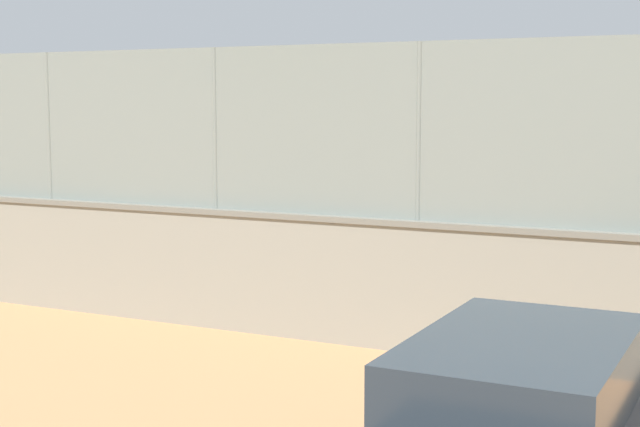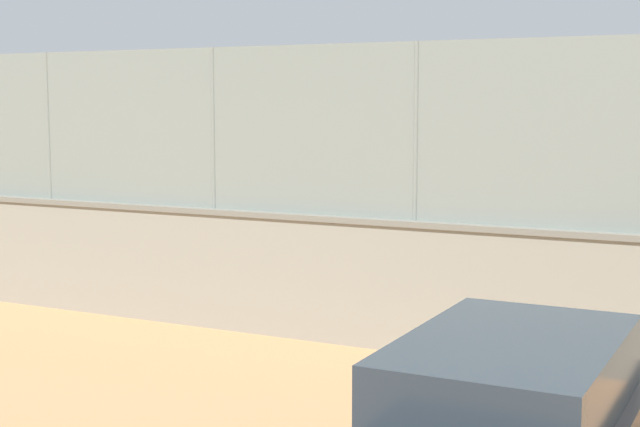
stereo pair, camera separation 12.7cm
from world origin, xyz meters
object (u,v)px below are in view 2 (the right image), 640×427
(player_foreground_swinging, at_px, (397,247))
(player_at_service_line, at_px, (158,214))
(player_crossing_court, at_px, (608,203))
(sports_ball, at_px, (333,337))

(player_foreground_swinging, distance_m, player_at_service_line, 6.89)
(player_foreground_swinging, bearing_deg, player_at_service_line, -18.06)
(player_foreground_swinging, bearing_deg, player_crossing_court, -98.87)
(player_foreground_swinging, height_order, player_at_service_line, player_foreground_swinging)
(player_at_service_line, height_order, sports_ball, player_at_service_line)
(player_crossing_court, height_order, sports_ball, player_crossing_court)
(player_foreground_swinging, distance_m, sports_ball, 2.61)
(player_foreground_swinging, height_order, sports_ball, player_foreground_swinging)
(sports_ball, bearing_deg, player_crossing_court, -96.58)
(player_crossing_court, relative_size, sports_ball, 13.10)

